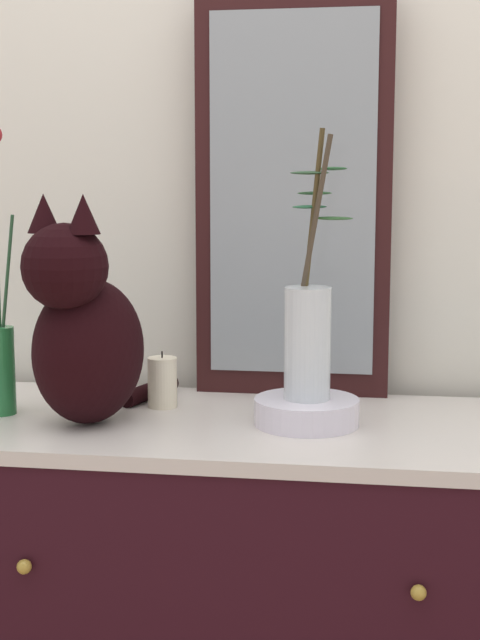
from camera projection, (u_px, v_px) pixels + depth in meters
The scene contains 7 objects.
wall_back at pixel (264, 164), 1.90m from camera, with size 4.40×0.08×2.60m, color silver.
mirror_leaning at pixel (293, 195), 1.80m from camera, with size 0.38×0.03×0.79m.
cat_sitting at pixel (84, 330), 1.60m from camera, with size 0.23×0.41×0.40m.
vase_slim_green at pixel (0, 342), 1.68m from camera, with size 0.06×0.05×0.52m.
bowl_porcelain at pixel (307, 412), 1.62m from camera, with size 0.18×0.18×0.05m, color white.
vase_glass_clear at pixel (308, 331), 1.60m from camera, with size 0.12×0.14×0.46m.
candle_pillar at pixel (162, 382), 1.74m from camera, with size 0.05×0.05×0.11m.
Camera 1 is at (0.25, -1.59, 1.27)m, focal length 52.39 mm.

